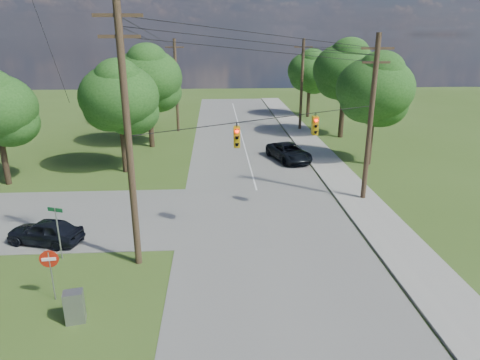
{
  "coord_description": "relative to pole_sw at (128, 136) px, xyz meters",
  "views": [
    {
      "loc": [
        -0.81,
        -17.99,
        10.37
      ],
      "look_at": [
        0.53,
        5.0,
        2.52
      ],
      "focal_mm": 32.0,
      "sensor_mm": 36.0,
      "label": 1
    }
  ],
  "objects": [
    {
      "name": "tree_e_mid",
      "position": [
        17.1,
        25.6,
        0.68
      ],
      "size": [
        6.6,
        6.6,
        9.64
      ],
      "color": "#3C2E1E",
      "rests_on": "ground"
    },
    {
      "name": "pole_north_e",
      "position": [
        13.5,
        29.6,
        -1.1
      ],
      "size": [
        2.0,
        0.32,
        10.0
      ],
      "color": "#503A29",
      "rests_on": "ground"
    },
    {
      "name": "pole_north_w",
      "position": [
        -0.4,
        29.6,
        -1.1
      ],
      "size": [
        2.0,
        0.32,
        10.0
      ],
      "color": "#503A29",
      "rests_on": "ground"
    },
    {
      "name": "pole_ne",
      "position": [
        13.5,
        7.6,
        -0.76
      ],
      "size": [
        2.0,
        0.32,
        10.5
      ],
      "color": "#503A29",
      "rests_on": "ground"
    },
    {
      "name": "tree_w_far",
      "position": [
        -4.4,
        32.6,
        0.02
      ],
      "size": [
        6.0,
        6.0,
        8.73
      ],
      "color": "#3C2E1E",
      "rests_on": "ground"
    },
    {
      "name": "traffic_signals",
      "position": [
        7.15,
        4.03,
        -0.73
      ],
      "size": [
        4.91,
        3.27,
        1.05
      ],
      "color": "#C4990B",
      "rests_on": "ground"
    },
    {
      "name": "car_main_north",
      "position": [
        10.1,
        16.98,
        -5.47
      ],
      "size": [
        3.85,
        5.7,
        1.45
      ],
      "primitive_type": "imported",
      "rotation": [
        0.0,
        0.0,
        0.3
      ],
      "color": "black",
      "rests_on": "main_road"
    },
    {
      "name": "control_cabinet",
      "position": [
        -1.65,
        -4.34,
        -5.58
      ],
      "size": [
        0.8,
        0.65,
        1.29
      ],
      "primitive_type": "cube",
      "rotation": [
        0.0,
        0.0,
        0.2
      ],
      "color": "gray",
      "rests_on": "ground"
    },
    {
      "name": "tree_w_near",
      "position": [
        -3.4,
        14.6,
        -0.3
      ],
      "size": [
        6.0,
        6.0,
        8.4
      ],
      "color": "#3C2E1E",
      "rests_on": "ground"
    },
    {
      "name": "tree_e_near",
      "position": [
        16.6,
        15.6,
        0.02
      ],
      "size": [
        6.2,
        6.2,
        8.81
      ],
      "color": "#3C2E1E",
      "rests_on": "ground"
    },
    {
      "name": "pole_sw",
      "position": [
        0.0,
        0.0,
        0.0
      ],
      "size": [
        2.0,
        0.32,
        12.0
      ],
      "color": "#503A29",
      "rests_on": "ground"
    },
    {
      "name": "power_lines",
      "position": [
        6.1,
        11.14,
        2.93
      ],
      "size": [
        13.93,
        29.62,
        4.93
      ],
      "color": "black",
      "rests_on": "ground"
    },
    {
      "name": "do_not_enter_sign",
      "position": [
        -2.95,
        -2.84,
        -4.57
      ],
      "size": [
        0.75,
        0.13,
        2.26
      ],
      "rotation": [
        0.0,
        0.0,
        0.11
      ],
      "color": "gray",
      "rests_on": "ground"
    },
    {
      "name": "tree_w_mid",
      "position": [
        -2.4,
        22.6,
        0.35
      ],
      "size": [
        6.4,
        6.4,
        9.22
      ],
      "color": "#3C2E1E",
      "rests_on": "ground"
    },
    {
      "name": "street_name_sign",
      "position": [
        -3.8,
        0.6,
        -4.52
      ],
      "size": [
        0.77,
        0.3,
        2.7
      ],
      "rotation": [
        0.0,
        0.0,
        -0.34
      ],
      "color": "gray",
      "rests_on": "ground"
    },
    {
      "name": "sidewalk_east",
      "position": [
        13.3,
        4.6,
        -6.17
      ],
      "size": [
        2.6,
        100.0,
        0.12
      ],
      "primitive_type": "cube",
      "color": "#9E9C93",
      "rests_on": "ground"
    },
    {
      "name": "ground",
      "position": [
        4.6,
        -0.4,
        -6.23
      ],
      "size": [
        140.0,
        140.0,
        0.0
      ],
      "primitive_type": "plane",
      "color": "#3B571D",
      "rests_on": "ground"
    },
    {
      "name": "car_cross_dark",
      "position": [
        -5.14,
        2.3,
        -5.53
      ],
      "size": [
        4.16,
        2.54,
        1.32
      ],
      "primitive_type": "imported",
      "rotation": [
        0.0,
        0.0,
        -1.84
      ],
      "color": "black",
      "rests_on": "cross_road"
    },
    {
      "name": "main_road",
      "position": [
        6.6,
        4.6,
        -6.21
      ],
      "size": [
        10.0,
        100.0,
        0.03
      ],
      "primitive_type": "cube",
      "color": "gray",
      "rests_on": "ground"
    },
    {
      "name": "tree_e_far",
      "position": [
        16.1,
        37.6,
        -0.31
      ],
      "size": [
        5.8,
        5.8,
        8.32
      ],
      "color": "#3C2E1E",
      "rests_on": "ground"
    }
  ]
}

